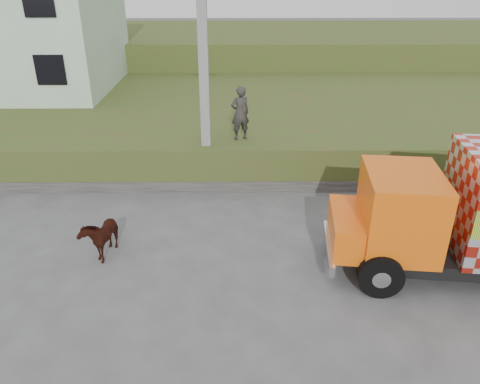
{
  "coord_description": "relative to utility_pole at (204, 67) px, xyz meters",
  "views": [
    {
      "loc": [
        0.01,
        -10.21,
        6.98
      ],
      "look_at": [
        0.11,
        1.37,
        1.3
      ],
      "focal_mm": 35.0,
      "sensor_mm": 36.0,
      "label": 1
    }
  ],
  "objects": [
    {
      "name": "retaining_strip",
      "position": [
        -1.0,
        -0.4,
        -3.88
      ],
      "size": [
        16.0,
        0.5,
        0.4
      ],
      "primitive_type": "cube",
      "color": "#595651",
      "rests_on": "ground"
    },
    {
      "name": "ground",
      "position": [
        1.0,
        -4.6,
        -4.08
      ],
      "size": [
        120.0,
        120.0,
        0.0
      ],
      "primitive_type": "plane",
      "color": "#474749",
      "rests_on": "ground"
    },
    {
      "name": "pedestrian",
      "position": [
        1.14,
        0.55,
        -1.66
      ],
      "size": [
        0.79,
        0.66,
        1.84
      ],
      "primitive_type": "imported",
      "rotation": [
        0.0,
        0.0,
        3.52
      ],
      "color": "#2E2B29",
      "rests_on": "embankment"
    },
    {
      "name": "utility_pole",
      "position": [
        0.0,
        0.0,
        0.0
      ],
      "size": [
        1.2,
        0.3,
        8.0
      ],
      "color": "gray",
      "rests_on": "ground"
    },
    {
      "name": "cow",
      "position": [
        -2.56,
        -4.27,
        -3.49
      ],
      "size": [
        0.84,
        1.46,
        1.16
      ],
      "primitive_type": "imported",
      "rotation": [
        0.0,
        0.0,
        -0.17
      ],
      "color": "black",
      "rests_on": "ground"
    },
    {
      "name": "building",
      "position": [
        -10.0,
        8.4,
        0.42
      ],
      "size": [
        10.0,
        8.0,
        6.0
      ],
      "primitive_type": "cube",
      "color": "silver",
      "rests_on": "embankment"
    },
    {
      "name": "embankment",
      "position": [
        1.0,
        5.4,
        -3.33
      ],
      "size": [
        40.0,
        12.0,
        1.5
      ],
      "primitive_type": "cube",
      "color": "#32541C",
      "rests_on": "ground"
    },
    {
      "name": "embankment_far",
      "position": [
        1.0,
        17.4,
        -2.58
      ],
      "size": [
        40.0,
        12.0,
        3.0
      ],
      "primitive_type": "cube",
      "color": "#32541C",
      "rests_on": "ground"
    }
  ]
}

